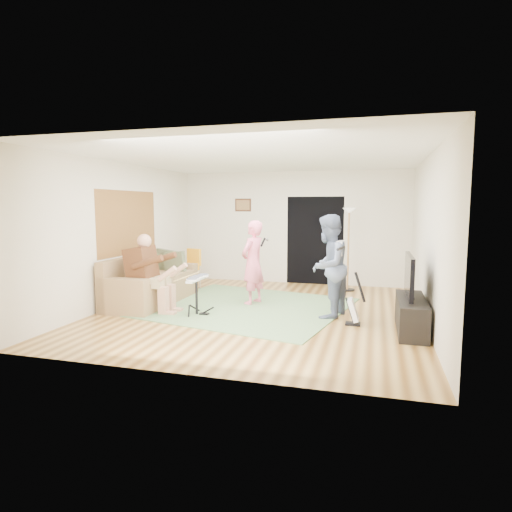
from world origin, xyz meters
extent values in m
plane|color=brown|center=(0.00, 0.00, 0.00)|extent=(6.00, 6.00, 0.00)
plane|color=white|center=(0.00, 0.00, 2.70)|extent=(6.00, 6.00, 0.00)
plane|color=#99652F|center=(-2.74, 0.20, 1.55)|extent=(0.00, 2.05, 2.05)
plane|color=black|center=(0.55, 2.99, 1.05)|extent=(2.10, 0.00, 2.10)
cube|color=#3F2314|center=(-1.25, 2.99, 1.90)|extent=(0.42, 0.03, 0.32)
cube|color=#5C824F|center=(-0.36, 0.27, 0.01)|extent=(4.07, 3.85, 0.02)
cube|color=#927149|center=(-2.20, 0.13, 0.23)|extent=(0.92, 1.83, 0.45)
cube|color=#927149|center=(-2.59, 0.13, 0.46)|extent=(0.17, 2.26, 0.92)
cube|color=#927149|center=(-2.20, 1.15, 0.32)|extent=(0.92, 0.22, 0.65)
cube|color=#927149|center=(-2.20, -0.89, 0.32)|extent=(0.92, 0.22, 0.65)
cube|color=#542E17|center=(-2.05, -0.52, 0.83)|extent=(0.39, 0.50, 0.64)
sphere|color=tan|center=(-1.98, -0.52, 1.26)|extent=(0.25, 0.25, 0.25)
cylinder|color=black|center=(-1.00, -0.52, 0.32)|extent=(0.04, 0.04, 0.61)
cube|color=white|center=(-1.00, -0.52, 0.62)|extent=(0.12, 0.61, 0.04)
imported|color=pink|center=(-0.29, 0.55, 0.80)|extent=(0.55, 0.68, 1.60)
imported|color=slate|center=(1.19, -0.04, 0.87)|extent=(0.85, 0.99, 1.74)
cube|color=black|center=(1.64, -0.43, 0.02)|extent=(0.23, 0.19, 0.03)
cube|color=white|center=(1.64, -0.43, 0.24)|extent=(0.18, 0.27, 0.36)
cylinder|color=black|center=(1.74, -0.43, 0.61)|extent=(0.19, 0.04, 0.48)
cylinder|color=black|center=(1.37, 2.39, 0.01)|extent=(0.33, 0.33, 0.03)
cylinder|color=#B2804C|center=(1.37, 2.39, 0.89)|extent=(0.04, 0.04, 1.74)
cone|color=white|center=(1.37, 2.39, 1.78)|extent=(0.29, 0.29, 0.12)
cube|color=tan|center=(-2.10, 1.61, 0.41)|extent=(0.47, 0.47, 0.04)
cube|color=#FFA81A|center=(-2.10, 1.79, 0.71)|extent=(0.37, 0.17, 0.38)
cube|color=black|center=(2.50, -0.54, 0.25)|extent=(0.40, 1.40, 0.50)
cube|color=black|center=(2.45, -0.54, 0.85)|extent=(0.06, 1.14, 0.61)
camera|label=1|loc=(1.95, -7.22, 1.88)|focal=30.00mm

